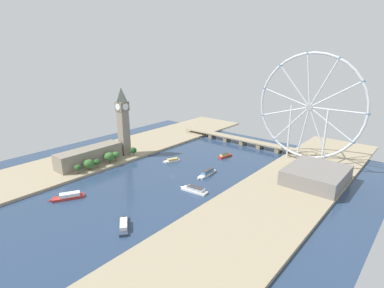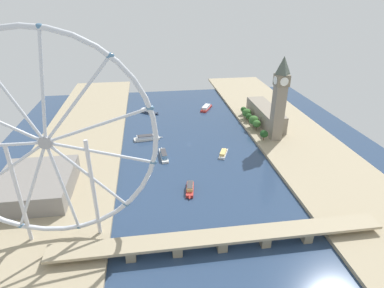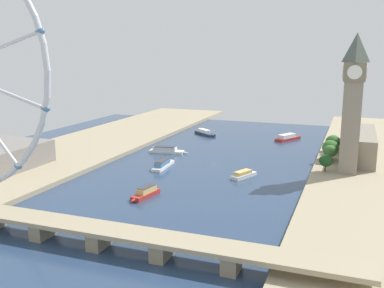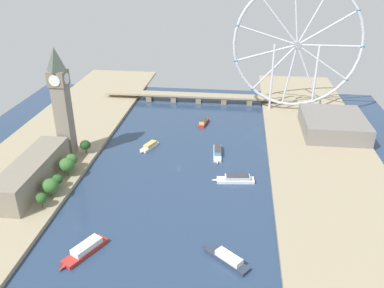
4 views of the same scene
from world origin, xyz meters
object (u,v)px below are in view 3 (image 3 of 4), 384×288
at_px(clock_tower, 353,102).
at_px(parliament_block, 359,144).
at_px(river_bridge, 100,232).
at_px(tour_boat_5, 166,150).
at_px(tour_boat_4, 205,133).
at_px(tour_boat_1, 288,137).
at_px(tour_boat_3, 163,164).
at_px(tour_boat_0, 145,193).
at_px(tour_boat_2, 244,174).

distance_m(clock_tower, parliament_block, 61.45).
relative_size(river_bridge, tour_boat_5, 6.53).
bearing_deg(tour_boat_4, parliament_block, 15.72).
xyz_separation_m(river_bridge, tour_boat_1, (-38.37, -258.70, -4.09)).
height_order(parliament_block, tour_boat_4, parliament_block).
bearing_deg(parliament_block, river_bridge, 63.03).
relative_size(tour_boat_1, tour_boat_3, 0.94).
relative_size(parliament_block, tour_boat_3, 2.40).
bearing_deg(tour_boat_1, tour_boat_4, 120.17).
bearing_deg(tour_boat_4, tour_boat_0, -42.16).
bearing_deg(tour_boat_2, tour_boat_3, 109.28).
xyz_separation_m(clock_tower, tour_boat_3, (122.21, 19.31, -46.64)).
bearing_deg(tour_boat_0, parliament_block, 149.37).
height_order(tour_boat_1, tour_boat_3, tour_boat_3).
relative_size(tour_boat_3, tour_boat_5, 1.05).
relative_size(tour_boat_4, tour_boat_5, 0.88).
bearing_deg(clock_tower, tour_boat_2, 20.85).
distance_m(clock_tower, tour_boat_5, 148.06).
bearing_deg(tour_boat_5, river_bridge, -81.22).
bearing_deg(tour_boat_3, tour_boat_0, -168.07).
xyz_separation_m(parliament_block, tour_boat_1, (61.28, -62.90, -10.31)).
relative_size(river_bridge, tour_boat_4, 7.46).
xyz_separation_m(clock_tower, river_bridge, (93.34, 146.64, -42.55)).
xyz_separation_m(tour_boat_0, tour_boat_5, (33.96, -105.66, -0.15)).
distance_m(tour_boat_3, tour_boat_5, 45.62).
height_order(tour_boat_1, tour_boat_4, tour_boat_1).
bearing_deg(river_bridge, tour_boat_3, -77.23).
bearing_deg(tour_boat_1, river_bridge, -160.21).
height_order(river_bridge, tour_boat_3, river_bridge).
distance_m(tour_boat_4, tour_boat_5, 86.11).
height_order(clock_tower, parliament_block, clock_tower).
distance_m(tour_boat_1, tour_boat_5, 121.92).
relative_size(tour_boat_0, tour_boat_3, 0.71).
bearing_deg(clock_tower, tour_boat_1, -63.87).
xyz_separation_m(clock_tower, tour_boat_5, (138.54, -23.28, -46.76)).
relative_size(clock_tower, tour_boat_1, 2.75).
xyz_separation_m(tour_boat_2, tour_boat_5, (75.86, -47.15, 0.31)).
relative_size(parliament_block, tour_boat_5, 2.51).
relative_size(clock_tower, tour_boat_2, 3.77).
height_order(clock_tower, tour_boat_3, clock_tower).
distance_m(tour_boat_3, tour_boat_4, 129.30).
height_order(clock_tower, tour_boat_0, clock_tower).
xyz_separation_m(tour_boat_0, tour_boat_1, (-49.61, -194.43, -0.02)).
bearing_deg(tour_boat_0, tour_boat_1, 175.19).
bearing_deg(river_bridge, tour_boat_2, -104.02).
xyz_separation_m(river_bridge, tour_boat_3, (28.87, -127.33, -4.09)).
bearing_deg(tour_boat_5, clock_tower, -15.65).
distance_m(tour_boat_0, tour_boat_5, 110.98).
height_order(tour_boat_0, tour_boat_3, tour_boat_0).
relative_size(tour_boat_0, tour_boat_4, 0.85).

